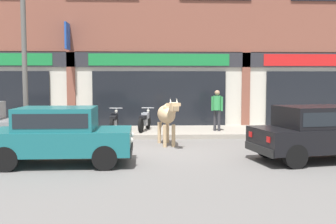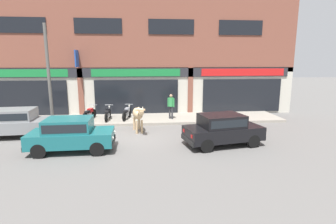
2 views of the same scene
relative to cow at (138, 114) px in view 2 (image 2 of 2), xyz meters
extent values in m
plane|color=#605E5B|center=(-0.13, -0.87, -1.01)|extent=(90.00, 90.00, 0.00)
cube|color=gray|center=(-0.13, 2.88, -0.92)|extent=(19.00, 3.11, 0.17)
cube|color=brown|center=(-0.13, 4.71, 5.64)|extent=(23.00, 0.55, 7.15)
cube|color=beige|center=(-0.13, 4.71, 0.69)|extent=(23.00, 0.55, 3.40)
cube|color=#28282D|center=(-0.13, 4.40, 2.04)|extent=(22.08, 0.08, 0.64)
cube|color=black|center=(-7.80, 4.39, 0.34)|extent=(5.83, 0.10, 2.40)
cube|color=#197A38|center=(-7.80, 4.37, 2.04)|extent=(6.13, 0.05, 0.52)
cube|color=brown|center=(-3.97, 4.42, 0.69)|extent=(0.36, 0.12, 3.40)
cube|color=black|center=(-0.13, 4.39, 0.34)|extent=(5.83, 0.10, 2.40)
cube|color=#197A38|center=(-0.13, 4.37, 2.04)|extent=(6.13, 0.05, 0.52)
cube|color=brown|center=(3.70, 4.42, 0.69)|extent=(0.36, 0.12, 3.40)
cube|color=black|center=(7.53, 4.39, 0.34)|extent=(5.83, 0.10, 2.40)
cube|color=red|center=(7.53, 4.37, 2.04)|extent=(6.13, 0.05, 0.52)
cube|color=black|center=(-7.46, 4.41, 5.13)|extent=(3.13, 0.06, 1.00)
cube|color=black|center=(-2.58, 4.41, 5.13)|extent=(3.13, 0.06, 1.00)
cube|color=black|center=(2.31, 4.41, 5.13)|extent=(3.13, 0.06, 1.00)
cube|color=black|center=(7.20, 4.41, 5.13)|extent=(3.13, 0.06, 1.00)
cube|color=#1E479E|center=(-4.00, 3.99, 2.99)|extent=(0.08, 0.80, 1.10)
ellipsoid|color=tan|center=(-0.02, 0.10, 0.01)|extent=(0.76, 1.47, 0.60)
sphere|color=tan|center=(0.03, -0.18, 0.24)|extent=(0.32, 0.32, 0.32)
cylinder|color=tan|center=(0.20, -0.30, -0.65)|extent=(0.12, 0.12, 0.72)
cylinder|color=tan|center=(-0.08, -0.35, -0.65)|extent=(0.12, 0.12, 0.72)
cylinder|color=tan|center=(0.05, 0.55, -0.65)|extent=(0.12, 0.12, 0.72)
cylinder|color=tan|center=(-0.24, 0.50, -0.65)|extent=(0.12, 0.12, 0.72)
cylinder|color=tan|center=(0.13, -0.71, 0.16)|extent=(0.32, 0.50, 0.43)
cube|color=tan|center=(0.18, -0.96, 0.33)|extent=(0.28, 0.39, 0.26)
cube|color=#957A57|center=(0.21, -1.14, 0.29)|extent=(0.18, 0.17, 0.14)
cone|color=beige|center=(0.27, -0.91, 0.51)|extent=(0.08, 0.12, 0.19)
cone|color=beige|center=(0.07, -0.94, 0.51)|extent=(0.08, 0.12, 0.19)
cube|color=tan|center=(0.32, -0.86, 0.39)|extent=(0.14, 0.06, 0.10)
cube|color=tan|center=(0.00, -0.91, 0.39)|extent=(0.14, 0.06, 0.10)
cylinder|color=tan|center=(-0.15, 0.83, -0.21)|extent=(0.07, 0.17, 0.60)
cylinder|color=black|center=(4.94, -1.76, -0.71)|extent=(0.62, 0.29, 0.60)
cylinder|color=black|center=(5.22, -3.17, -0.71)|extent=(0.62, 0.29, 0.60)
cylinder|color=black|center=(2.68, -2.19, -0.71)|extent=(0.62, 0.29, 0.60)
cylinder|color=black|center=(2.96, -3.60, -0.71)|extent=(0.62, 0.29, 0.60)
cube|color=black|center=(3.95, -2.68, -0.41)|extent=(3.74, 2.23, 0.60)
cube|color=black|center=(3.85, -2.70, 0.17)|extent=(2.14, 1.77, 0.56)
cube|color=black|center=(3.85, -2.70, 0.17)|extent=(1.99, 1.76, 0.35)
cube|color=black|center=(5.65, -2.35, -0.63)|extent=(0.41, 1.52, 0.20)
cube|color=black|center=(2.25, -3.01, -0.63)|extent=(0.41, 1.52, 0.20)
sphere|color=silver|center=(5.59, -1.88, -0.33)|extent=(0.14, 0.14, 0.14)
sphere|color=silver|center=(5.77, -2.82, -0.33)|extent=(0.14, 0.14, 0.14)
cube|color=red|center=(2.13, -2.52, -0.31)|extent=(0.06, 0.16, 0.14)
cube|color=red|center=(2.32, -3.50, -0.31)|extent=(0.06, 0.16, 0.14)
cylinder|color=black|center=(-1.66, -2.12, -0.71)|extent=(0.60, 0.19, 0.60)
cylinder|color=black|center=(-1.64, -3.56, -0.71)|extent=(0.60, 0.19, 0.60)
cylinder|color=black|center=(-3.96, -2.17, -0.71)|extent=(0.60, 0.19, 0.60)
cylinder|color=black|center=(-3.94, -3.61, -0.71)|extent=(0.60, 0.19, 0.60)
cube|color=#196066|center=(-2.80, -2.86, -0.41)|extent=(3.53, 1.67, 0.60)
cube|color=#196066|center=(-2.90, -2.87, 0.17)|extent=(1.93, 1.48, 0.56)
cube|color=black|center=(-2.90, -2.87, 0.17)|extent=(1.78, 1.49, 0.35)
cube|color=black|center=(-1.07, -2.83, -0.63)|extent=(0.15, 1.52, 0.20)
cube|color=black|center=(-4.53, -2.90, -0.63)|extent=(0.15, 1.52, 0.20)
sphere|color=silver|center=(-1.05, -2.35, -0.33)|extent=(0.14, 0.14, 0.14)
sphere|color=silver|center=(-1.03, -3.31, -0.33)|extent=(0.14, 0.14, 0.14)
cube|color=red|center=(-4.56, -2.40, -0.31)|extent=(0.03, 0.16, 0.14)
cube|color=red|center=(-4.54, -3.39, -0.31)|extent=(0.03, 0.16, 0.14)
cylinder|color=black|center=(-5.04, 0.44, -0.71)|extent=(0.61, 0.21, 0.60)
cylinder|color=black|center=(-4.97, -1.00, -0.71)|extent=(0.61, 0.21, 0.60)
cylinder|color=black|center=(-7.34, 0.32, -0.71)|extent=(0.61, 0.21, 0.60)
cube|color=gray|center=(-6.15, -0.34, -0.41)|extent=(3.58, 1.79, 0.60)
cube|color=gray|center=(-6.25, -0.34, 0.17)|extent=(1.97, 1.54, 0.56)
cube|color=black|center=(-6.25, -0.34, 0.17)|extent=(1.82, 1.55, 0.35)
cube|color=black|center=(-4.43, -0.25, -0.63)|extent=(0.20, 1.52, 0.20)
sphere|color=silver|center=(-4.42, 0.24, -0.33)|extent=(0.14, 0.14, 0.14)
sphere|color=silver|center=(-4.37, -0.72, -0.33)|extent=(0.14, 0.14, 0.14)
cylinder|color=black|center=(-2.97, 3.28, -0.56)|extent=(0.24, 0.57, 0.56)
cylinder|color=black|center=(-3.28, 2.07, -0.56)|extent=(0.24, 0.57, 0.56)
cube|color=#B2B5BA|center=(-3.13, 2.66, -0.52)|extent=(0.27, 0.36, 0.24)
cube|color=red|center=(-3.09, 2.81, -0.26)|extent=(0.33, 0.45, 0.24)
cube|color=black|center=(-3.19, 2.42, -0.28)|extent=(0.34, 0.56, 0.12)
cylinder|color=#B2B5BA|center=(-2.99, 3.22, -0.26)|extent=(0.10, 0.27, 0.59)
cylinder|color=#B2B5BA|center=(-2.98, 3.26, 0.02)|extent=(0.51, 0.16, 0.03)
sphere|color=silver|center=(-2.96, 3.32, -0.10)|extent=(0.12, 0.12, 0.12)
cylinder|color=#B2B5BA|center=(-3.33, 2.33, -0.60)|extent=(0.18, 0.48, 0.06)
cylinder|color=black|center=(-1.92, 3.11, -0.56)|extent=(0.12, 0.56, 0.56)
cylinder|color=black|center=(-1.98, 1.86, -0.56)|extent=(0.12, 0.56, 0.56)
cube|color=#B2B5BA|center=(-1.95, 2.47, -0.52)|extent=(0.21, 0.33, 0.24)
cube|color=black|center=(-1.94, 2.63, -0.26)|extent=(0.26, 0.41, 0.24)
cube|color=black|center=(-1.96, 2.23, -0.28)|extent=(0.24, 0.53, 0.12)
cylinder|color=#B2B5BA|center=(-1.93, 3.05, -0.26)|extent=(0.05, 0.27, 0.59)
cylinder|color=#B2B5BA|center=(-1.92, 3.09, 0.02)|extent=(0.52, 0.06, 0.03)
sphere|color=silver|center=(-1.92, 3.15, -0.10)|extent=(0.12, 0.12, 0.12)
cylinder|color=#B2B5BA|center=(-2.08, 2.11, -0.60)|extent=(0.08, 0.48, 0.06)
cylinder|color=black|center=(-0.63, 3.24, -0.56)|extent=(0.22, 0.57, 0.56)
cylinder|color=black|center=(-0.90, 2.02, -0.56)|extent=(0.22, 0.57, 0.56)
cube|color=#B2B5BA|center=(-0.77, 2.61, -0.52)|extent=(0.26, 0.36, 0.24)
cube|color=#A8AAB2|center=(-0.74, 2.76, -0.26)|extent=(0.32, 0.44, 0.24)
cube|color=black|center=(-0.82, 2.37, -0.28)|extent=(0.32, 0.55, 0.12)
cylinder|color=#B2B5BA|center=(-0.65, 3.18, -0.26)|extent=(0.10, 0.27, 0.59)
cylinder|color=#B2B5BA|center=(-0.64, 3.22, 0.02)|extent=(0.52, 0.14, 0.03)
sphere|color=silver|center=(-0.63, 3.28, -0.10)|extent=(0.12, 0.12, 0.12)
cylinder|color=#B2B5BA|center=(-0.95, 2.28, -0.60)|extent=(0.16, 0.48, 0.06)
cylinder|color=#2D2D33|center=(2.15, 2.33, -0.43)|extent=(0.11, 0.11, 0.82)
cylinder|color=#2D2D33|center=(2.00, 2.44, -0.43)|extent=(0.11, 0.11, 0.82)
cylinder|color=#33934C|center=(2.07, 2.39, 0.26)|extent=(0.32, 0.32, 0.56)
cylinder|color=#33934C|center=(2.24, 2.26, 0.23)|extent=(0.08, 0.08, 0.56)
cylinder|color=#33934C|center=(1.91, 2.51, 0.23)|extent=(0.08, 0.08, 0.56)
sphere|color=tan|center=(2.07, 2.39, 0.66)|extent=(0.20, 0.20, 0.20)
cylinder|color=#595651|center=(-5.06, 1.63, 2.04)|extent=(0.18, 0.18, 5.75)
camera|label=1|loc=(-0.57, -12.83, 1.11)|focal=42.00mm
camera|label=2|loc=(0.27, -14.08, 2.87)|focal=28.00mm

